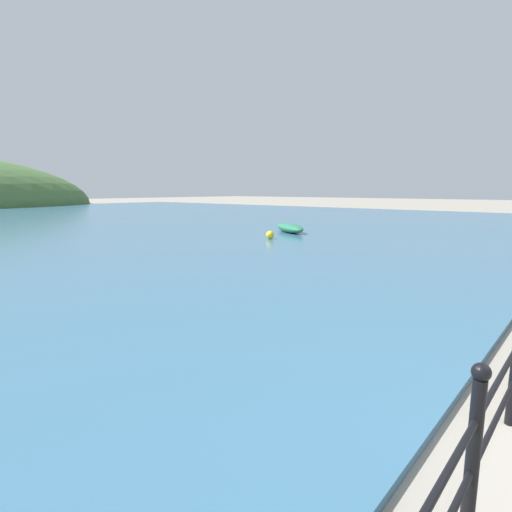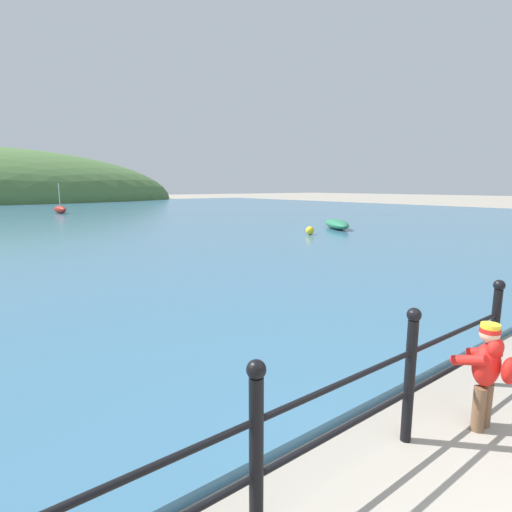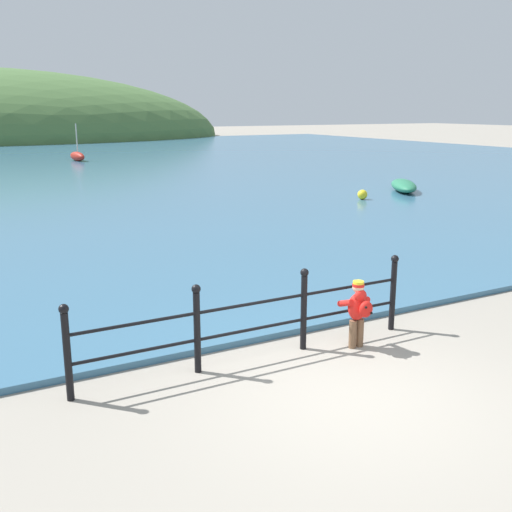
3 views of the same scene
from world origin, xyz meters
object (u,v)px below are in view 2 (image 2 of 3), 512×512
mooring_buoy (310,231)px  boat_far_left (337,224)px  child_in_coat (489,367)px  boat_mid_harbor (60,209)px

mooring_buoy → boat_far_left: bearing=19.3°
child_in_coat → mooring_buoy: bearing=51.4°
boat_mid_harbor → boat_far_left: boat_mid_harbor is taller
mooring_buoy → child_in_coat: bearing=-128.6°
boat_mid_harbor → mooring_buoy: (5.58, -22.08, -0.12)m
child_in_coat → boat_mid_harbor: boat_mid_harbor is taller
child_in_coat → boat_mid_harbor: (3.22, 33.11, -0.20)m
child_in_coat → boat_far_left: child_in_coat is taller
boat_far_left → mooring_buoy: bearing=-160.7°
child_in_coat → mooring_buoy: child_in_coat is taller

